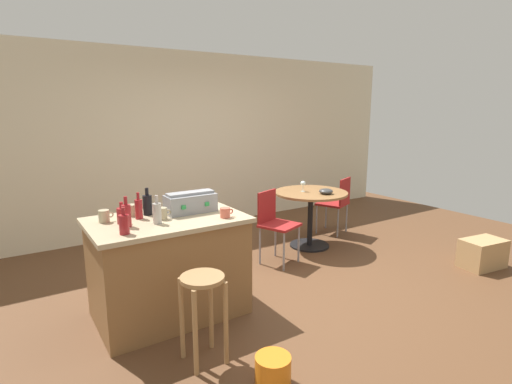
{
  "coord_description": "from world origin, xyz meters",
  "views": [
    {
      "loc": [
        -2.53,
        -3.27,
        1.85
      ],
      "look_at": [
        -0.16,
        0.39,
        0.94
      ],
      "focal_mm": 27.89,
      "sensor_mm": 36.0,
      "label": 1
    }
  ],
  "objects": [
    {
      "name": "ground_plane",
      "position": [
        0.0,
        0.0,
        0.0
      ],
      "size": [
        8.8,
        8.8,
        0.0
      ],
      "primitive_type": "plane",
      "color": "brown"
    },
    {
      "name": "back_wall",
      "position": [
        0.0,
        2.5,
        1.35
      ],
      "size": [
        8.0,
        0.1,
        2.7
      ],
      "primitive_type": "cube",
      "color": "beige",
      "rests_on": "ground_plane"
    },
    {
      "name": "kitchen_island",
      "position": [
        -1.36,
        -0.02,
        0.46
      ],
      "size": [
        1.33,
        0.86,
        0.91
      ],
      "color": "olive",
      "rests_on": "ground_plane"
    },
    {
      "name": "wooden_stool",
      "position": [
        -1.41,
        -0.82,
        0.48
      ],
      "size": [
        0.32,
        0.32,
        0.67
      ],
      "color": "#A37A4C",
      "rests_on": "ground_plane"
    },
    {
      "name": "dining_table",
      "position": [
        0.92,
        0.7,
        0.58
      ],
      "size": [
        0.98,
        0.98,
        0.76
      ],
      "color": "black",
      "rests_on": "ground_plane"
    },
    {
      "name": "folding_chair_near",
      "position": [
        0.18,
        0.49,
        0.53
      ],
      "size": [
        0.52,
        0.52,
        0.88
      ],
      "color": "maroon",
      "rests_on": "ground_plane"
    },
    {
      "name": "folding_chair_far",
      "position": [
        1.63,
        0.93,
        0.5
      ],
      "size": [
        0.52,
        0.52,
        0.86
      ],
      "color": "maroon",
      "rests_on": "ground_plane"
    },
    {
      "name": "toolbox",
      "position": [
        -1.1,
        0.06,
        1.0
      ],
      "size": [
        0.46,
        0.22,
        0.19
      ],
      "color": "gray",
      "rests_on": "kitchen_island"
    },
    {
      "name": "bottle_0",
      "position": [
        -1.57,
        0.1,
        1.0
      ],
      "size": [
        0.07,
        0.07,
        0.23
      ],
      "color": "maroon",
      "rests_on": "kitchen_island"
    },
    {
      "name": "bottle_1",
      "position": [
        -1.48,
        -0.14,
        1.0
      ],
      "size": [
        0.07,
        0.07,
        0.24
      ],
      "color": "#B7B2AD",
      "rests_on": "kitchen_island"
    },
    {
      "name": "bottle_2",
      "position": [
        -1.72,
        -0.1,
        1.01
      ],
      "size": [
        0.07,
        0.07,
        0.25
      ],
      "color": "maroon",
      "rests_on": "kitchen_island"
    },
    {
      "name": "bottle_3",
      "position": [
        -1.79,
        -0.28,
        0.99
      ],
      "size": [
        0.08,
        0.08,
        0.21
      ],
      "color": "maroon",
      "rests_on": "kitchen_island"
    },
    {
      "name": "bottle_4",
      "position": [
        -1.46,
        0.18,
        1.01
      ],
      "size": [
        0.08,
        0.08,
        0.25
      ],
      "color": "black",
      "rests_on": "kitchen_island"
    },
    {
      "name": "bottle_5",
      "position": [
        -1.73,
        0.02,
        0.98
      ],
      "size": [
        0.08,
        0.08,
        0.18
      ],
      "color": "maroon",
      "rests_on": "kitchen_island"
    },
    {
      "name": "cup_0",
      "position": [
        -0.92,
        -0.28,
        0.96
      ],
      "size": [
        0.13,
        0.09,
        0.09
      ],
      "color": "#DB6651",
      "rests_on": "kitchen_island"
    },
    {
      "name": "cup_1",
      "position": [
        -1.85,
        0.14,
        0.96
      ],
      "size": [
        0.13,
        0.09,
        0.11
      ],
      "color": "tan",
      "rests_on": "kitchen_island"
    },
    {
      "name": "cup_2",
      "position": [
        -1.59,
        0.23,
        0.96
      ],
      "size": [
        0.12,
        0.09,
        0.1
      ],
      "color": "tan",
      "rests_on": "kitchen_island"
    },
    {
      "name": "cup_3",
      "position": [
        -1.4,
        -0.04,
        0.96
      ],
      "size": [
        0.12,
        0.08,
        0.1
      ],
      "color": "tan",
      "rests_on": "kitchen_island"
    },
    {
      "name": "wine_glass",
      "position": [
        0.84,
        0.77,
        0.87
      ],
      "size": [
        0.07,
        0.07,
        0.14
      ],
      "color": "silver",
      "rests_on": "dining_table"
    },
    {
      "name": "serving_bowl",
      "position": [
        0.99,
        0.48,
        0.8
      ],
      "size": [
        0.18,
        0.18,
        0.07
      ],
      "primitive_type": "ellipsoid",
      "color": "#383838",
      "rests_on": "dining_table"
    },
    {
      "name": "cardboard_box",
      "position": [
        2.15,
        -0.99,
        0.17
      ],
      "size": [
        0.55,
        0.39,
        0.34
      ],
      "primitive_type": "cube",
      "rotation": [
        0.0,
        0.0,
        -0.14
      ],
      "color": "tan",
      "rests_on": "ground_plane"
    },
    {
      "name": "plastic_bucket",
      "position": [
        -1.13,
        -1.32,
        0.11
      ],
      "size": [
        0.25,
        0.25,
        0.21
      ],
      "primitive_type": "cylinder",
      "color": "orange",
      "rests_on": "ground_plane"
    }
  ]
}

